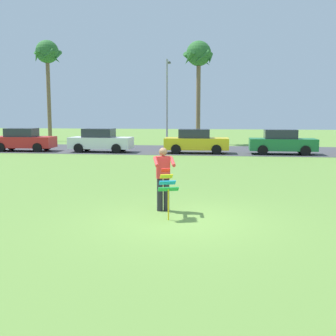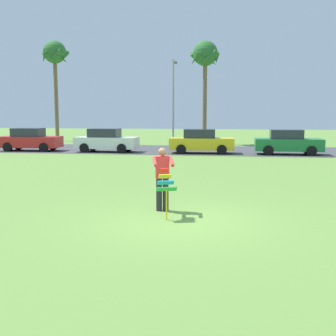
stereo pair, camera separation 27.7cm
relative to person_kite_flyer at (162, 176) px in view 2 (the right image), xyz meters
The scene contains 11 objects.
ground_plane 1.48m from the person_kite_flyer, 59.16° to the right, with size 120.00×120.00×0.00m, color olive.
road_strip 19.18m from the person_kite_flyer, 88.26° to the left, with size 120.00×8.00×0.01m, color #424247.
person_kite_flyer is the anchor object (origin of this frame).
kite_held 0.86m from the person_kite_flyer, 74.76° to the right, with size 0.53×0.71×1.26m.
parked_car_red 20.78m from the person_kite_flyer, 126.27° to the left, with size 4.26×1.96×1.60m.
parked_car_white 18.06m from the person_kite_flyer, 111.91° to the left, with size 4.24×1.91×1.60m.
parked_car_yellow 16.75m from the person_kite_flyer, 90.79° to the left, with size 4.26×1.95×1.60m.
parked_car_green 17.57m from the person_kite_flyer, 72.42° to the left, with size 4.21×1.85×1.60m.
palm_tree_left_near 31.61m from the person_kite_flyer, 118.55° to the left, with size 2.58×2.71×9.32m.
palm_tree_right_near 26.22m from the person_kite_flyer, 91.45° to the left, with size 2.58×2.71×8.68m.
streetlight_pole 24.21m from the person_kite_flyer, 97.44° to the left, with size 0.24×1.65×7.00m.
Camera 2 is at (1.32, -10.20, 2.66)m, focal length 45.32 mm.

